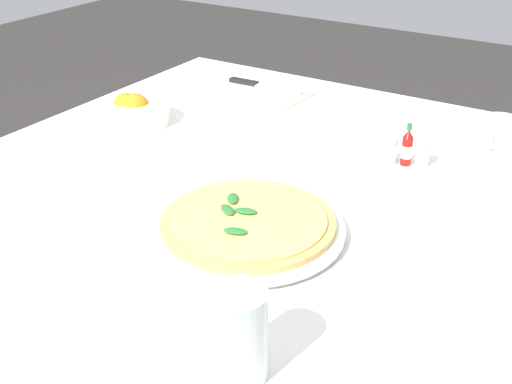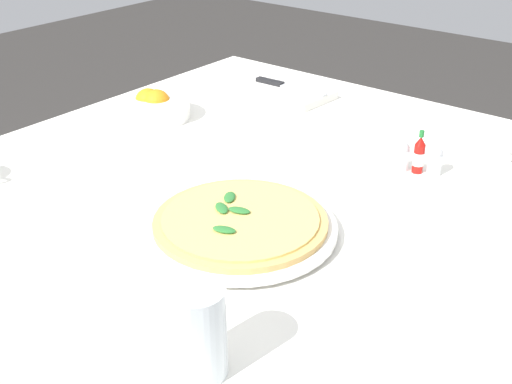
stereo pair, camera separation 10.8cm
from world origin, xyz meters
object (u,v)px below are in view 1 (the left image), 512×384
Objects in this scene: pizza at (248,221)px; coffee_cup_right_edge at (500,134)px; citrus_bowl at (134,111)px; dinner_knife at (262,85)px; pizza_plate at (248,229)px; water_glass_far_right at (239,340)px; hot_sauce_bottle at (407,148)px; salt_shaker at (423,154)px; pepper_shaker at (390,151)px; napkin_folded at (261,91)px.

coffee_cup_right_edge is (0.25, 0.55, 0.00)m from pizza.
dinner_knife is at bearing 64.90° from citrus_bowl.
dinner_knife is (-0.32, 0.56, 0.01)m from pizza_plate.
dinner_knife is 0.33m from citrus_bowl.
coffee_cup_right_edge is at bearing 66.02° from pizza.
water_glass_far_right reaches higher than pizza_plate.
pizza is (-0.00, -0.00, 0.01)m from pizza_plate.
hot_sauce_bottle is 0.03m from salt_shaker.
citrus_bowl is (-0.46, 0.26, 0.02)m from pizza_plate.
coffee_cup_right_edge is 2.36× the size of salt_shaker.
coffee_cup_right_edge reaches higher than pizza.
hot_sauce_bottle reaches higher than salt_shaker.
citrus_bowl is (-0.62, 0.52, -0.02)m from water_glass_far_right.
salt_shaker reaches higher than pizza.
pepper_shaker is (-0.16, -0.19, -0.00)m from coffee_cup_right_edge.
pizza is at bearing -113.98° from coffee_cup_right_edge.
water_glass_far_right is 0.95m from dinner_knife.
coffee_cup_right_edge is at bearing 3.01° from napkin_folded.
napkin_folded is 0.48m from hot_sauce_bottle.
hot_sauce_bottle is at bearing -125.65° from coffee_cup_right_edge.
dinner_knife reaches higher than pizza_plate.
hot_sauce_bottle is (0.44, -0.19, 0.01)m from dinner_knife.
pizza_plate is 1.53× the size of dinner_knife.
pizza is 0.53m from citrus_bowl.
coffee_cup_right_edge is 0.58× the size of napkin_folded.
dinner_knife is 3.48× the size of salt_shaker.
salt_shaker is at bearing 19.65° from pepper_shaker.
pizza is 1.18× the size of napkin_folded.
pizza_plate is 2.26× the size of coffee_cup_right_edge.
hot_sauce_bottle reaches higher than napkin_folded.
pepper_shaker is at bearing -160.35° from salt_shaker.
citrus_bowl is (-0.14, -0.30, 0.00)m from dinner_knife.
dinner_knife is at bearing 156.35° from hot_sauce_bottle.
water_glass_far_right reaches higher than hot_sauce_bottle.
pizza_plate is 0.65m from napkin_folded.
coffee_cup_right_edge reaches higher than salt_shaker.
pepper_shaker is (-0.03, -0.01, -0.01)m from hot_sauce_bottle.
hot_sauce_bottle is 1.48× the size of pepper_shaker.
pizza_plate is 2.00× the size of citrus_bowl.
water_glass_far_right is at bearing -84.04° from pepper_shaker.
pizza_plate is 5.33× the size of salt_shaker.
dinner_knife is at bearing 120.02° from water_glass_far_right.
dinner_knife is 1.30× the size of citrus_bowl.
napkin_folded is 2.76× the size of hot_sauce_bottle.
pizza is 0.30m from water_glass_far_right.
napkin_folded is 0.46m from pepper_shaker.
pizza reaches higher than napkin_folded.
water_glass_far_right reaches higher than coffee_cup_right_edge.
napkin_folded is (-0.48, 0.82, -0.04)m from water_glass_far_right.
napkin_folded is at bearing 178.72° from coffee_cup_right_edge.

